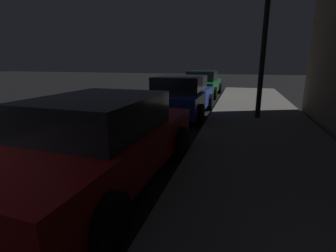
% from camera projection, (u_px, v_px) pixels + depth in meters
% --- Properties ---
extents(car_red, '(2.22, 4.50, 1.43)m').
position_uv_depth(car_red, '(101.00, 141.00, 4.04)').
color(car_red, maroon).
rests_on(car_red, ground).
extents(car_blue, '(2.13, 4.10, 1.43)m').
position_uv_depth(car_blue, '(180.00, 96.00, 9.25)').
color(car_blue, navy).
rests_on(car_blue, ground).
extents(car_green, '(1.99, 4.44, 1.43)m').
position_uv_depth(car_green, '(203.00, 84.00, 14.44)').
color(car_green, '#19592D').
rests_on(car_green, ground).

